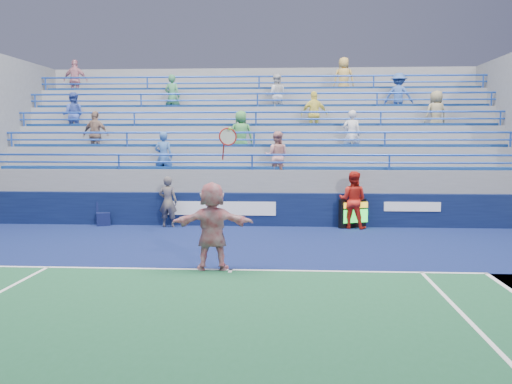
# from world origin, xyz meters

# --- Properties ---
(ground) EXTENTS (120.00, 120.00, 0.00)m
(ground) POSITION_xyz_m (0.00, 0.00, 0.00)
(ground) COLOR #333538
(sponsor_wall) EXTENTS (18.00, 0.32, 1.10)m
(sponsor_wall) POSITION_xyz_m (0.00, 6.50, 0.55)
(sponsor_wall) COLOR #091133
(sponsor_wall) RESTS_ON ground
(bleacher_stand) EXTENTS (18.00, 5.60, 6.13)m
(bleacher_stand) POSITION_xyz_m (-0.00, 10.28, 1.54)
(bleacher_stand) COLOR slate
(bleacher_stand) RESTS_ON ground
(serve_speed_board) EXTENTS (1.30, 0.70, 0.94)m
(serve_speed_board) POSITION_xyz_m (3.47, 6.30, 0.47)
(serve_speed_board) COLOR black
(serve_speed_board) RESTS_ON ground
(judge_chair) EXTENTS (0.56, 0.57, 0.78)m
(judge_chair) POSITION_xyz_m (-4.93, 6.26, 0.25)
(judge_chair) COLOR #0C123A
(judge_chair) RESTS_ON ground
(tennis_player) EXTENTS (1.85, 0.73, 3.12)m
(tennis_player) POSITION_xyz_m (-0.41, 0.05, 0.98)
(tennis_player) COLOR white
(tennis_player) RESTS_ON ground
(line_judge) EXTENTS (0.64, 0.46, 1.67)m
(line_judge) POSITION_xyz_m (-2.70, 6.03, 0.84)
(line_judge) COLOR #15173A
(line_judge) RESTS_ON ground
(ball_girl) EXTENTS (1.07, 0.94, 1.85)m
(ball_girl) POSITION_xyz_m (3.27, 6.13, 0.92)
(ball_girl) COLOR red
(ball_girl) RESTS_ON ground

